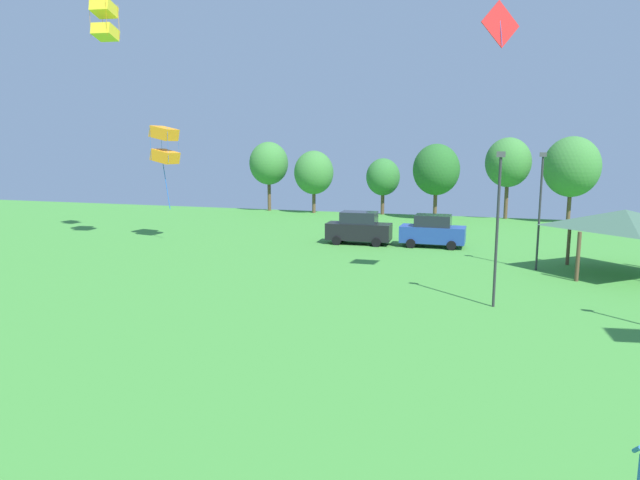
{
  "coord_description": "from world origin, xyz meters",
  "views": [
    {
      "loc": [
        3.34,
        2.0,
        6.99
      ],
      "look_at": [
        -1.19,
        16.49,
        4.46
      ],
      "focal_mm": 32.0,
      "sensor_mm": 36.0,
      "label": 1
    }
  ],
  "objects_px": {
    "treeline_tree_1": "(314,173)",
    "treeline_tree_4": "(508,163)",
    "kite_flying_5": "(105,21)",
    "kite_flying_3": "(165,145)",
    "parked_car_leftmost": "(359,228)",
    "treeline_tree_5": "(572,167)",
    "light_post_1": "(498,221)",
    "treeline_tree_2": "(383,177)",
    "treeline_tree_0": "(269,163)",
    "treeline_tree_3": "(436,170)",
    "parked_car_second_from_left": "(433,231)",
    "kite_flying_0": "(500,24)",
    "park_pavilion": "(625,219)",
    "light_post_0": "(540,205)"
  },
  "relations": [
    {
      "from": "kite_flying_5",
      "to": "parked_car_leftmost",
      "type": "xyz_separation_m",
      "value": [
        15.36,
        6.68,
        -13.76
      ]
    },
    {
      "from": "parked_car_second_from_left",
      "to": "treeline_tree_2",
      "type": "bearing_deg",
      "value": 111.56
    },
    {
      "from": "light_post_1",
      "to": "treeline_tree_4",
      "type": "bearing_deg",
      "value": 88.68
    },
    {
      "from": "light_post_0",
      "to": "treeline_tree_2",
      "type": "height_order",
      "value": "light_post_0"
    },
    {
      "from": "parked_car_leftmost",
      "to": "light_post_1",
      "type": "relative_size",
      "value": 0.69
    },
    {
      "from": "kite_flying_5",
      "to": "treeline_tree_2",
      "type": "height_order",
      "value": "kite_flying_5"
    },
    {
      "from": "kite_flying_5",
      "to": "park_pavilion",
      "type": "relative_size",
      "value": 0.39
    },
    {
      "from": "parked_car_second_from_left",
      "to": "treeline_tree_0",
      "type": "bearing_deg",
      "value": 138.01
    },
    {
      "from": "treeline_tree_4",
      "to": "light_post_1",
      "type": "bearing_deg",
      "value": -91.32
    },
    {
      "from": "parked_car_leftmost",
      "to": "treeline_tree_1",
      "type": "relative_size",
      "value": 0.72
    },
    {
      "from": "light_post_1",
      "to": "treeline_tree_0",
      "type": "relative_size",
      "value": 0.92
    },
    {
      "from": "treeline_tree_1",
      "to": "treeline_tree_5",
      "type": "height_order",
      "value": "treeline_tree_5"
    },
    {
      "from": "parked_car_leftmost",
      "to": "light_post_0",
      "type": "xyz_separation_m",
      "value": [
        11.64,
        -5.38,
        2.56
      ]
    },
    {
      "from": "parked_car_leftmost",
      "to": "light_post_1",
      "type": "height_order",
      "value": "light_post_1"
    },
    {
      "from": "kite_flying_0",
      "to": "treeline_tree_5",
      "type": "relative_size",
      "value": 0.27
    },
    {
      "from": "park_pavilion",
      "to": "treeline_tree_0",
      "type": "relative_size",
      "value": 0.86
    },
    {
      "from": "kite_flying_3",
      "to": "park_pavilion",
      "type": "height_order",
      "value": "kite_flying_3"
    },
    {
      "from": "kite_flying_3",
      "to": "parked_car_leftmost",
      "type": "height_order",
      "value": "kite_flying_3"
    },
    {
      "from": "light_post_0",
      "to": "treeline_tree_0",
      "type": "height_order",
      "value": "treeline_tree_0"
    },
    {
      "from": "kite_flying_5",
      "to": "treeline_tree_0",
      "type": "relative_size",
      "value": 0.33
    },
    {
      "from": "light_post_0",
      "to": "light_post_1",
      "type": "distance_m",
      "value": 8.81
    },
    {
      "from": "parked_car_leftmost",
      "to": "parked_car_second_from_left",
      "type": "bearing_deg",
      "value": 2.23
    },
    {
      "from": "treeline_tree_1",
      "to": "treeline_tree_2",
      "type": "relative_size",
      "value": 1.13
    },
    {
      "from": "kite_flying_3",
      "to": "treeline_tree_3",
      "type": "distance_m",
      "value": 25.7
    },
    {
      "from": "kite_flying_5",
      "to": "light_post_0",
      "type": "xyz_separation_m",
      "value": [
        27.0,
        1.3,
        -11.2
      ]
    },
    {
      "from": "treeline_tree_1",
      "to": "treeline_tree_3",
      "type": "relative_size",
      "value": 0.9
    },
    {
      "from": "light_post_1",
      "to": "light_post_0",
      "type": "bearing_deg",
      "value": 75.33
    },
    {
      "from": "kite_flying_3",
      "to": "treeline_tree_5",
      "type": "relative_size",
      "value": 0.77
    },
    {
      "from": "treeline_tree_1",
      "to": "treeline_tree_3",
      "type": "bearing_deg",
      "value": -6.3
    },
    {
      "from": "kite_flying_3",
      "to": "parked_car_leftmost",
      "type": "xyz_separation_m",
      "value": [
        13.6,
        3.1,
        -5.86
      ]
    },
    {
      "from": "treeline_tree_1",
      "to": "kite_flying_5",
      "type": "bearing_deg",
      "value": -105.04
    },
    {
      "from": "treeline_tree_5",
      "to": "treeline_tree_2",
      "type": "bearing_deg",
      "value": 177.24
    },
    {
      "from": "treeline_tree_1",
      "to": "treeline_tree_4",
      "type": "bearing_deg",
      "value": 2.74
    },
    {
      "from": "treeline_tree_0",
      "to": "light_post_0",
      "type": "bearing_deg",
      "value": -41.79
    },
    {
      "from": "park_pavilion",
      "to": "treeline_tree_5",
      "type": "bearing_deg",
      "value": 90.74
    },
    {
      "from": "kite_flying_3",
      "to": "treeline_tree_3",
      "type": "relative_size",
      "value": 0.84
    },
    {
      "from": "kite_flying_5",
      "to": "treeline_tree_2",
      "type": "relative_size",
      "value": 0.43
    },
    {
      "from": "kite_flying_0",
      "to": "treeline_tree_2",
      "type": "relative_size",
      "value": 0.37
    },
    {
      "from": "treeline_tree_3",
      "to": "treeline_tree_5",
      "type": "distance_m",
      "value": 12.03
    },
    {
      "from": "parked_car_second_from_left",
      "to": "treeline_tree_5",
      "type": "xyz_separation_m",
      "value": [
        10.46,
        16.74,
        3.94
      ]
    },
    {
      "from": "kite_flying_0",
      "to": "parked_car_leftmost",
      "type": "relative_size",
      "value": 0.45
    },
    {
      "from": "parked_car_leftmost",
      "to": "treeline_tree_1",
      "type": "distance_m",
      "value": 19.59
    },
    {
      "from": "parked_car_leftmost",
      "to": "treeline_tree_5",
      "type": "relative_size",
      "value": 0.59
    },
    {
      "from": "parked_car_second_from_left",
      "to": "light_post_0",
      "type": "height_order",
      "value": "light_post_0"
    },
    {
      "from": "kite_flying_0",
      "to": "treeline_tree_2",
      "type": "height_order",
      "value": "kite_flying_0"
    },
    {
      "from": "treeline_tree_2",
      "to": "treeline_tree_5",
      "type": "height_order",
      "value": "treeline_tree_5"
    },
    {
      "from": "treeline_tree_3",
      "to": "parked_car_leftmost",
      "type": "bearing_deg",
      "value": -103.16
    },
    {
      "from": "kite_flying_0",
      "to": "treeline_tree_3",
      "type": "distance_m",
      "value": 29.33
    },
    {
      "from": "kite_flying_5",
      "to": "kite_flying_3",
      "type": "bearing_deg",
      "value": 63.95
    },
    {
      "from": "treeline_tree_1",
      "to": "treeline_tree_4",
      "type": "relative_size",
      "value": 0.83
    }
  ]
}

